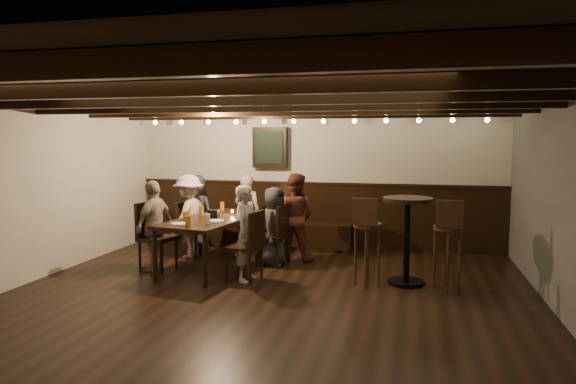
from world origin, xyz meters
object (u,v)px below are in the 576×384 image
(chair_right_far, at_px, (245,259))
(chair_right_near, at_px, (272,247))
(bar_stool_right, at_px, (447,256))
(chair_left_far, at_px, (157,249))
(person_left_far, at_px, (155,225))
(person_left_near, at_px, (189,216))
(person_right_far, at_px, (247,233))
(person_bench_centre, at_px, (248,214))
(person_right_near, at_px, (274,226))
(dining_table, at_px, (215,222))
(high_top_table, at_px, (407,227))
(person_bench_right, at_px, (295,217))
(chair_left_near, at_px, (191,240))
(bar_stool_left, at_px, (367,253))
(person_bench_left, at_px, (196,213))

(chair_right_far, bearing_deg, chair_right_near, 0.03)
(chair_right_near, xyz_separation_m, bar_stool_right, (2.48, -0.71, 0.15))
(chair_left_far, height_order, person_left_far, person_left_far)
(person_left_near, height_order, person_right_far, person_left_near)
(person_bench_centre, height_order, person_right_near, person_bench_centre)
(dining_table, xyz_separation_m, person_bench_centre, (0.16, 1.04, -0.03))
(person_bench_centre, distance_m, high_top_table, 2.89)
(person_bench_right, xyz_separation_m, person_left_far, (-1.83, -1.09, -0.03))
(person_right_far, relative_size, high_top_table, 1.13)
(bar_stool_right, bearing_deg, person_bench_right, 153.23)
(high_top_table, bearing_deg, chair_left_near, 167.35)
(person_right_near, bearing_deg, chair_left_near, 90.00)
(person_bench_centre, bearing_deg, person_left_near, 38.66)
(high_top_table, distance_m, bar_stool_right, 0.61)
(high_top_table, bearing_deg, person_right_near, 164.37)
(chair_left_near, distance_m, person_left_near, 0.40)
(person_right_far, bearing_deg, person_bench_right, -6.34)
(chair_left_near, distance_m, person_bench_centre, 1.01)
(chair_right_far, height_order, bar_stool_left, bar_stool_left)
(chair_right_far, distance_m, person_bench_centre, 1.70)
(chair_right_near, xyz_separation_m, chair_right_far, (-0.13, -0.89, 0.01))
(person_bench_left, xyz_separation_m, person_bench_centre, (0.91, 0.01, 0.01))
(person_right_far, distance_m, high_top_table, 2.12)
(chair_right_far, bearing_deg, person_bench_right, -7.59)
(chair_left_far, xyz_separation_m, high_top_table, (3.54, 0.13, 0.45))
(chair_right_far, distance_m, person_right_near, 0.95)
(chair_left_near, xyz_separation_m, person_left_near, (-0.03, 0.00, 0.40))
(person_bench_right, xyz_separation_m, person_right_near, (-0.22, -0.42, -0.09))
(person_bench_left, distance_m, person_left_far, 1.36)
(person_bench_centre, height_order, person_bench_right, person_bench_right)
(chair_right_far, relative_size, person_left_near, 0.71)
(person_bench_right, distance_m, person_left_far, 2.13)
(dining_table, height_order, bar_stool_right, bar_stool_right)
(high_top_table, bearing_deg, person_left_near, 167.39)
(chair_right_far, bearing_deg, person_left_near, 58.52)
(person_right_far, bearing_deg, person_bench_left, 50.71)
(person_left_far, relative_size, bar_stool_left, 1.13)
(dining_table, height_order, person_left_far, person_left_far)
(person_right_far, bearing_deg, person_left_near, 59.04)
(person_bench_centre, relative_size, person_left_far, 1.00)
(dining_table, bearing_deg, person_right_near, 30.96)
(person_bench_centre, relative_size, person_bench_right, 0.96)
(chair_left_far, xyz_separation_m, bar_stool_right, (4.04, -0.03, 0.13))
(chair_right_near, relative_size, person_right_near, 0.78)
(person_bench_right, relative_size, high_top_table, 1.20)
(person_bench_left, bearing_deg, chair_left_far, 97.56)
(person_right_near, bearing_deg, dining_table, 120.96)
(chair_left_far, relative_size, person_left_near, 0.74)
(high_top_table, bearing_deg, bar_stool_left, -157.59)
(chair_left_near, relative_size, person_right_far, 0.69)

